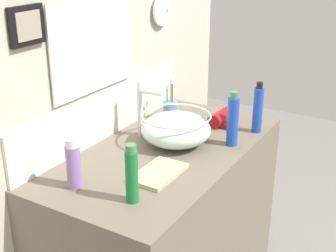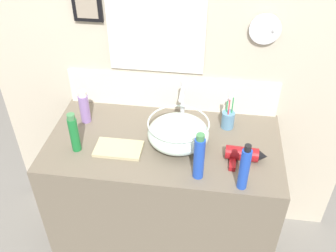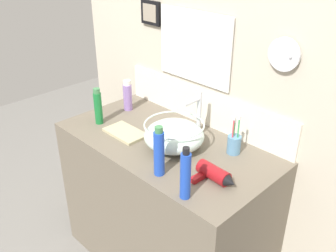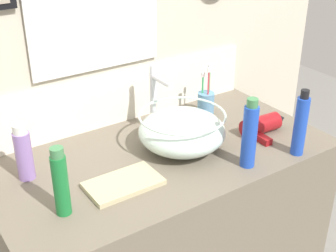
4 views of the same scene
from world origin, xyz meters
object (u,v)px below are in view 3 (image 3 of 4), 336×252
(shampoo_bottle, at_px, (128,96))
(hand_towel, at_px, (125,133))
(faucet, at_px, (197,111))
(lotion_bottle, at_px, (98,107))
(glass_bowl_sink, at_px, (174,135))
(toothbrush_cup, at_px, (234,144))
(hair_drier, at_px, (215,174))
(soap_dispenser, at_px, (159,152))
(spray_bottle, at_px, (185,175))

(shampoo_bottle, height_order, hand_towel, shampoo_bottle)
(faucet, xyz_separation_m, lotion_bottle, (-0.49, -0.28, -0.05))
(glass_bowl_sink, height_order, shampoo_bottle, shampoo_bottle)
(toothbrush_cup, bearing_deg, hair_drier, -71.63)
(hair_drier, height_order, soap_dispenser, soap_dispenser)
(lotion_bottle, distance_m, hand_towel, 0.23)
(lotion_bottle, height_order, shampoo_bottle, lotion_bottle)
(glass_bowl_sink, distance_m, lotion_bottle, 0.50)
(toothbrush_cup, distance_m, lotion_bottle, 0.79)
(shampoo_bottle, relative_size, hand_towel, 0.82)
(toothbrush_cup, distance_m, soap_dispenser, 0.41)
(soap_dispenser, xyz_separation_m, hand_towel, (-0.40, 0.12, -0.11))
(glass_bowl_sink, distance_m, spray_bottle, 0.40)
(hand_towel, bearing_deg, lotion_bottle, -173.66)
(faucet, xyz_separation_m, shampoo_bottle, (-0.52, -0.05, -0.06))
(spray_bottle, bearing_deg, lotion_bottle, 170.05)
(hair_drier, xyz_separation_m, lotion_bottle, (-0.81, -0.04, 0.07))
(hand_towel, bearing_deg, hair_drier, 1.35)
(hair_drier, height_order, hand_towel, hair_drier)
(spray_bottle, bearing_deg, glass_bowl_sink, 141.07)
(faucet, bearing_deg, glass_bowl_sink, -90.00)
(soap_dispenser, relative_size, shampoo_bottle, 1.28)
(faucet, distance_m, hair_drier, 0.42)
(faucet, xyz_separation_m, soap_dispenser, (0.12, -0.38, -0.03))
(toothbrush_cup, xyz_separation_m, hand_towel, (-0.53, -0.26, -0.04))
(hair_drier, bearing_deg, soap_dispenser, -146.47)
(spray_bottle, height_order, shampoo_bottle, spray_bottle)
(faucet, relative_size, soap_dispenser, 1.05)
(hair_drier, bearing_deg, glass_bowl_sink, 167.27)
(lotion_bottle, height_order, hand_towel, lotion_bottle)
(lotion_bottle, bearing_deg, faucet, 29.89)
(soap_dispenser, distance_m, hand_towel, 0.43)
(lotion_bottle, distance_m, shampoo_bottle, 0.24)
(lotion_bottle, bearing_deg, shampoo_bottle, 96.39)
(toothbrush_cup, bearing_deg, shampoo_bottle, -176.17)
(glass_bowl_sink, height_order, hand_towel, glass_bowl_sink)
(lotion_bottle, bearing_deg, soap_dispenser, -9.53)
(toothbrush_cup, relative_size, lotion_bottle, 0.98)
(soap_dispenser, bearing_deg, spray_bottle, -11.25)
(spray_bottle, distance_m, lotion_bottle, 0.81)
(hair_drier, xyz_separation_m, hand_towel, (-0.61, -0.01, -0.02))
(lotion_bottle, bearing_deg, glass_bowl_sink, 12.73)
(hand_towel, bearing_deg, glass_bowl_sink, 17.16)
(spray_bottle, distance_m, hand_towel, 0.62)
(faucet, xyz_separation_m, hair_drier, (0.32, -0.24, -0.12))
(faucet, xyz_separation_m, spray_bottle, (0.31, -0.42, -0.04))
(toothbrush_cup, distance_m, shampoo_bottle, 0.76)
(spray_bottle, height_order, soap_dispenser, soap_dispenser)
(glass_bowl_sink, bearing_deg, soap_dispenser, -61.48)
(shampoo_bottle, bearing_deg, spray_bottle, -24.35)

